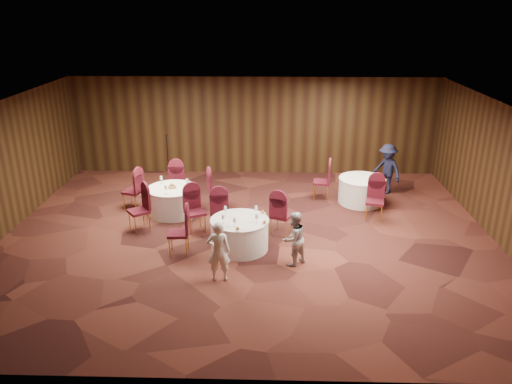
{
  "coord_description": "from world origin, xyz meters",
  "views": [
    {
      "loc": [
        0.53,
        -11.11,
        5.4
      ],
      "look_at": [
        0.2,
        0.2,
        1.1
      ],
      "focal_mm": 35.0,
      "sensor_mm": 36.0,
      "label": 1
    }
  ],
  "objects_px": {
    "table_right": "(361,190)",
    "man_c": "(387,169)",
    "table_left": "(173,200)",
    "table_main": "(240,234)",
    "mic_stand": "(168,168)",
    "woman_a": "(219,251)",
    "woman_b": "(294,239)"
  },
  "relations": [
    {
      "from": "table_main",
      "to": "table_right",
      "type": "bearing_deg",
      "value": 41.93
    },
    {
      "from": "table_right",
      "to": "man_c",
      "type": "distance_m",
      "value": 1.27
    },
    {
      "from": "mic_stand",
      "to": "table_left",
      "type": "bearing_deg",
      "value": -76.52
    },
    {
      "from": "table_left",
      "to": "man_c",
      "type": "height_order",
      "value": "man_c"
    },
    {
      "from": "table_left",
      "to": "woman_a",
      "type": "distance_m",
      "value": 3.82
    },
    {
      "from": "table_left",
      "to": "woman_a",
      "type": "xyz_separation_m",
      "value": [
        1.59,
        -3.46,
        0.28
      ]
    },
    {
      "from": "table_right",
      "to": "woman_b",
      "type": "relative_size",
      "value": 1.07
    },
    {
      "from": "table_main",
      "to": "woman_a",
      "type": "distance_m",
      "value": 1.49
    },
    {
      "from": "table_main",
      "to": "man_c",
      "type": "height_order",
      "value": "man_c"
    },
    {
      "from": "table_left",
      "to": "man_c",
      "type": "relative_size",
      "value": 0.91
    },
    {
      "from": "table_main",
      "to": "woman_a",
      "type": "xyz_separation_m",
      "value": [
        -0.34,
        -1.42,
        0.28
      ]
    },
    {
      "from": "table_main",
      "to": "mic_stand",
      "type": "distance_m",
      "value": 5.32
    },
    {
      "from": "table_main",
      "to": "man_c",
      "type": "relative_size",
      "value": 0.9
    },
    {
      "from": "table_main",
      "to": "man_c",
      "type": "xyz_separation_m",
      "value": [
        4.19,
        3.81,
        0.38
      ]
    },
    {
      "from": "man_c",
      "to": "mic_stand",
      "type": "bearing_deg",
      "value": -134.93
    },
    {
      "from": "table_right",
      "to": "man_c",
      "type": "bearing_deg",
      "value": 43.6
    },
    {
      "from": "table_right",
      "to": "mic_stand",
      "type": "bearing_deg",
      "value": 164.05
    },
    {
      "from": "woman_b",
      "to": "woman_a",
      "type": "bearing_deg",
      "value": -16.7
    },
    {
      "from": "table_left",
      "to": "woman_b",
      "type": "height_order",
      "value": "woman_b"
    },
    {
      "from": "mic_stand",
      "to": "table_right",
      "type": "bearing_deg",
      "value": -15.95
    },
    {
      "from": "mic_stand",
      "to": "man_c",
      "type": "relative_size",
      "value": 1.01
    },
    {
      "from": "table_right",
      "to": "woman_a",
      "type": "distance_m",
      "value": 5.73
    },
    {
      "from": "woman_a",
      "to": "woman_b",
      "type": "relative_size",
      "value": 1.07
    },
    {
      "from": "table_main",
      "to": "man_c",
      "type": "distance_m",
      "value": 5.68
    },
    {
      "from": "mic_stand",
      "to": "man_c",
      "type": "distance_m",
      "value": 6.82
    },
    {
      "from": "table_right",
      "to": "table_main",
      "type": "bearing_deg",
      "value": -138.07
    },
    {
      "from": "table_right",
      "to": "woman_b",
      "type": "bearing_deg",
      "value": -119.69
    },
    {
      "from": "table_left",
      "to": "woman_a",
      "type": "bearing_deg",
      "value": -65.28
    },
    {
      "from": "table_left",
      "to": "man_c",
      "type": "xyz_separation_m",
      "value": [
        6.13,
        1.78,
        0.38
      ]
    },
    {
      "from": "table_main",
      "to": "man_c",
      "type": "bearing_deg",
      "value": 42.29
    },
    {
      "from": "table_main",
      "to": "woman_b",
      "type": "height_order",
      "value": "woman_b"
    },
    {
      "from": "man_c",
      "to": "table_right",
      "type": "bearing_deg",
      "value": -84.18
    }
  ]
}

